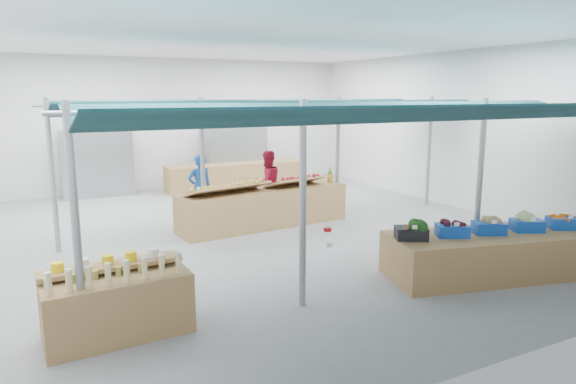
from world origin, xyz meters
The scene contains 23 objects.
floor centered at (0.00, 0.00, 0.00)m, with size 13.00×13.00×0.00m, color slate.
hall centered at (0.00, 1.44, 2.65)m, with size 13.00×13.00×13.00m.
pole_grid centered at (0.75, -1.75, 1.81)m, with size 10.00×4.60×3.00m.
awnings centered at (0.75, -1.75, 2.78)m, with size 9.50×7.08×0.30m.
back_shelving_left centered at (-2.50, 6.00, 1.00)m, with size 2.00×0.50×2.00m, color #B23F33.
back_shelving_right centered at (2.00, 6.00, 1.00)m, with size 2.00×0.50×2.00m, color #B23F33.
bottle_shelf centered at (-3.56, -3.73, 0.43)m, with size 1.82×1.16×1.07m.
veg_counter centered at (2.61, -4.40, 0.37)m, with size 3.81×1.27×0.74m, color olive.
fruit_counter centered at (0.46, 0.47, 0.44)m, with size 4.11×0.98×0.88m, color olive.
far_counter centered at (1.74, 5.46, 0.41)m, with size 4.59×0.92×0.83m, color olive.
crate_stack centered at (3.70, -4.63, 0.29)m, with size 0.49×0.34×0.59m, color #0F41A7.
vendor_left centered at (-0.74, 1.57, 0.82)m, with size 0.60×0.39×1.64m, color #164991.
vendor_right centered at (1.06, 1.57, 0.82)m, with size 0.80×0.62×1.64m, color maroon.
crate_broccoli centered at (1.01, -4.01, 0.90)m, with size 0.61×0.54×0.35m.
crate_beets centered at (1.73, -4.19, 0.87)m, with size 0.61×0.54×0.29m.
crate_celeriac centered at (2.40, -4.35, 0.89)m, with size 0.61×0.54×0.31m.
crate_cabbage centered at (3.12, -4.53, 0.90)m, with size 0.61×0.54×0.35m.
crate_carrots centered at (3.84, -4.71, 0.85)m, with size 0.61×0.54×0.29m.
sparrow centered at (0.82, -4.10, 0.99)m, with size 0.12×0.09×0.11m.
pole_ribbon centered at (-0.59, -4.02, 1.08)m, with size 0.12×0.12×0.28m.
apple_heap_yellow centered at (-0.51, 0.28, 1.05)m, with size 2.00×1.05×0.27m.
apple_heap_red centered at (1.30, 0.45, 1.05)m, with size 1.61×0.97×0.27m.
pineapple centered at (2.32, 0.55, 1.06)m, with size 0.14×0.14×0.39m.
Camera 1 is at (-4.47, -10.22, 3.06)m, focal length 32.00 mm.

